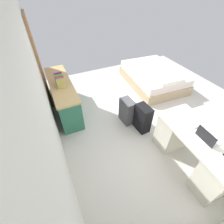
# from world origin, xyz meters

# --- Properties ---
(ground_plane) EXTENTS (5.61, 5.61, 0.00)m
(ground_plane) POSITION_xyz_m (0.00, 0.00, 0.00)
(ground_plane) COLOR beige
(wall_back) EXTENTS (4.61, 0.10, 2.71)m
(wall_back) POSITION_xyz_m (0.00, 2.04, 1.36)
(wall_back) COLOR silver
(wall_back) RESTS_ON ground_plane
(door_wooden) EXTENTS (0.88, 0.05, 2.04)m
(door_wooden) POSITION_xyz_m (1.76, 1.96, 1.02)
(door_wooden) COLOR #936038
(door_wooden) RESTS_ON ground_plane
(desk) EXTENTS (1.47, 0.72, 0.75)m
(desk) POSITION_xyz_m (-1.35, -0.00, 0.39)
(desk) COLOR silver
(desk) RESTS_ON ground_plane
(credenza) EXTENTS (1.80, 0.48, 0.77)m
(credenza) POSITION_xyz_m (1.10, 1.66, 0.39)
(credenza) COLOR #2D7056
(credenza) RESTS_ON ground_plane
(bed) EXTENTS (2.00, 1.54, 0.58)m
(bed) POSITION_xyz_m (1.17, -1.04, 0.24)
(bed) COLOR tan
(bed) RESTS_ON ground_plane
(suitcase_black) EXTENTS (0.37, 0.24, 0.61)m
(suitcase_black) POSITION_xyz_m (-0.27, 0.30, 0.31)
(suitcase_black) COLOR black
(suitcase_black) RESTS_ON ground_plane
(suitcase_spare_grey) EXTENTS (0.37, 0.24, 0.58)m
(suitcase_spare_grey) POSITION_xyz_m (0.08, 0.48, 0.29)
(suitcase_spare_grey) COLOR #4C4C51
(suitcase_spare_grey) RESTS_ON ground_plane
(laptop) EXTENTS (0.32, 0.23, 0.21)m
(laptop) POSITION_xyz_m (-1.42, 0.01, 0.80)
(laptop) COLOR #B7B7BC
(laptop) RESTS_ON desk
(computer_mouse) EXTENTS (0.06, 0.10, 0.03)m
(computer_mouse) POSITION_xyz_m (-1.17, -0.05, 0.77)
(computer_mouse) COLOR white
(computer_mouse) RESTS_ON desk
(book_row) EXTENTS (0.31, 0.17, 0.24)m
(book_row) POSITION_xyz_m (0.98, 1.66, 0.88)
(book_row) COLOR tan
(book_row) RESTS_ON credenza
(figurine_small) EXTENTS (0.08, 0.08, 0.11)m
(figurine_small) POSITION_xyz_m (1.48, 1.66, 0.82)
(figurine_small) COLOR #4C7FBF
(figurine_small) RESTS_ON credenza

